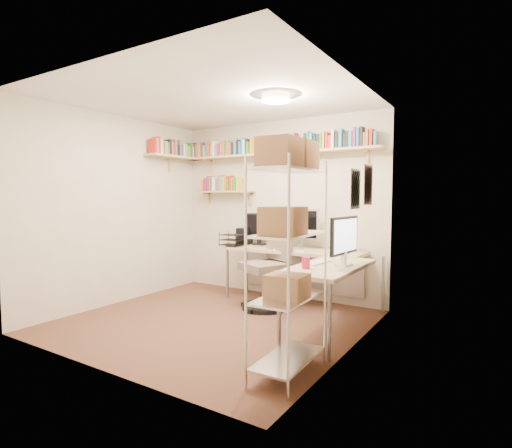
{
  "coord_description": "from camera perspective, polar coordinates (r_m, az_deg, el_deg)",
  "views": [
    {
      "loc": [
        2.8,
        -3.53,
        1.43
      ],
      "look_at": [
        0.23,
        0.55,
        1.1
      ],
      "focal_mm": 28.0,
      "sensor_mm": 36.0,
      "label": 1
    }
  ],
  "objects": [
    {
      "name": "wire_rack",
      "position": [
        3.1,
        4.51,
        1.02
      ],
      "size": [
        0.39,
        0.76,
        1.87
      ],
      "rotation": [
        0.0,
        0.0,
        0.04
      ],
      "color": "silver",
      "rests_on": "ground"
    },
    {
      "name": "corner_desk",
      "position": [
        5.06,
        5.21,
        -4.07
      ],
      "size": [
        2.19,
        1.86,
        1.27
      ],
      "color": "tan",
      "rests_on": "ground"
    },
    {
      "name": "office_chair",
      "position": [
        5.11,
        1.83,
        -6.77
      ],
      "size": [
        0.67,
        0.67,
        1.14
      ],
      "rotation": [
        0.0,
        0.0,
        -0.43
      ],
      "color": "black",
      "rests_on": "ground"
    },
    {
      "name": "room_shell",
      "position": [
        4.5,
        -6.22,
        5.45
      ],
      "size": [
        3.24,
        3.04,
        2.52
      ],
      "color": "#C1AF9D",
      "rests_on": "ground"
    },
    {
      "name": "ground",
      "position": [
        4.72,
        -6.12,
        -13.68
      ],
      "size": [
        3.2,
        3.2,
        0.0
      ],
      "primitive_type": "plane",
      "color": "#462E1E",
      "rests_on": "ground"
    },
    {
      "name": "wall_shelves",
      "position": [
        5.83,
        -1.58,
        9.86
      ],
      "size": [
        3.12,
        1.09,
        0.8
      ],
      "color": "tan",
      "rests_on": "ground"
    }
  ]
}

